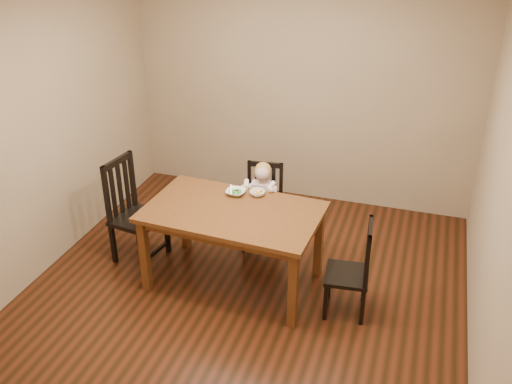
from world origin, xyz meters
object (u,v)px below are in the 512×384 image
(bowl_veg, at_px, (257,193))
(toddler, at_px, (262,198))
(bowl_peas, at_px, (236,192))
(chair_child, at_px, (263,208))
(chair_right, at_px, (353,271))
(chair_left, at_px, (133,212))
(dining_table, at_px, (233,219))

(bowl_veg, bearing_deg, toddler, 99.74)
(bowl_peas, bearing_deg, toddler, 70.98)
(chair_child, bearing_deg, chair_right, 135.37)
(chair_right, bearing_deg, toddler, 47.83)
(chair_left, bearing_deg, dining_table, 92.52)
(toddler, relative_size, bowl_peas, 2.83)
(chair_left, bearing_deg, bowl_peas, 108.49)
(chair_child, relative_size, toddler, 1.75)
(chair_left, height_order, bowl_veg, chair_left)
(dining_table, relative_size, bowl_peas, 8.96)
(chair_left, bearing_deg, toddler, 125.18)
(bowl_veg, bearing_deg, chair_child, 99.41)
(bowl_peas, bearing_deg, dining_table, -75.90)
(chair_child, bearing_deg, bowl_peas, 66.63)
(bowl_veg, bearing_deg, chair_right, -23.19)
(chair_right, distance_m, bowl_peas, 1.32)
(dining_table, xyz_separation_m, bowl_veg, (0.13, 0.34, 0.12))
(dining_table, height_order, bowl_veg, bowl_veg)
(chair_child, distance_m, chair_right, 1.36)
(dining_table, distance_m, chair_left, 1.12)
(chair_left, bearing_deg, bowl_veg, 109.00)
(dining_table, height_order, chair_left, chair_left)
(dining_table, xyz_separation_m, chair_right, (1.13, -0.09, -0.27))
(dining_table, bearing_deg, chair_child, 85.42)
(chair_right, distance_m, bowl_veg, 1.16)
(chair_child, distance_m, toddler, 0.14)
(bowl_peas, distance_m, bowl_veg, 0.21)
(dining_table, height_order, chair_child, chair_child)
(chair_right, relative_size, bowl_veg, 6.01)
(toddler, distance_m, bowl_peas, 0.49)
(dining_table, relative_size, toddler, 3.17)
(dining_table, height_order, chair_right, chair_right)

